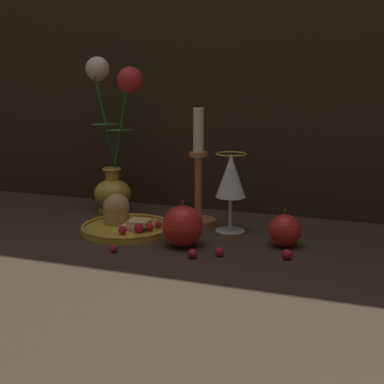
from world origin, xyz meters
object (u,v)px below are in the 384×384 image
plate_with_pastries (124,222)px  apple_near_glass (183,226)px  vase (114,148)px  wine_glass (231,179)px  candlestick (198,179)px  apple_beside_vase (285,230)px

plate_with_pastries → apple_near_glass: 0.17m
vase → plate_with_pastries: 0.23m
plate_with_pastries → apple_near_glass: apple_near_glass is taller
wine_glass → candlestick: (-0.09, 0.04, -0.01)m
candlestick → wine_glass: bearing=-22.4°
vase → wine_glass: vase is taller
candlestick → apple_near_glass: (0.03, -0.17, -0.06)m
vase → apple_near_glass: vase is taller
vase → apple_near_glass: (0.26, -0.21, -0.12)m
vase → apple_beside_vase: (0.45, -0.14, -0.12)m
apple_near_glass → apple_beside_vase: bearing=20.0°
candlestick → apple_near_glass: candlestick is taller
apple_near_glass → plate_with_pastries: bearing=159.9°
plate_with_pastries → candlestick: size_ratio=0.73×
vase → candlestick: (0.23, -0.04, -0.06)m
apple_beside_vase → candlestick: bearing=154.8°
apple_beside_vase → vase: bearing=162.4°
wine_glass → apple_beside_vase: (0.13, -0.07, -0.08)m
plate_with_pastries → apple_beside_vase: 0.35m
wine_glass → apple_beside_vase: 0.17m
apple_near_glass → candlestick: bearing=99.4°
candlestick → plate_with_pastries: bearing=-139.5°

